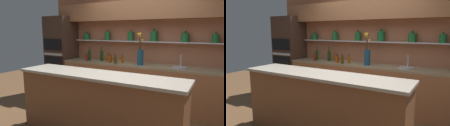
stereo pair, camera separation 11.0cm
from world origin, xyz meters
TOP-DOWN VIEW (x-y plane):
  - back_wall_unit at (-0.00, 1.53)m, footprint 5.20×0.44m
  - back_counter_unit at (-0.02, 1.24)m, footprint 3.70×0.62m
  - island_counter at (0.00, -0.42)m, footprint 2.63×0.61m
  - oven_tower at (-2.24, 1.24)m, footprint 0.71×0.64m
  - flower_vase at (0.06, 1.16)m, footprint 0.15×0.15m
  - sink_fixture at (0.87, 1.25)m, footprint 0.31×0.31m
  - bottle_sauce_0 at (-0.85, 1.37)m, footprint 0.06×0.06m
  - bottle_sauce_1 at (-0.40, 1.24)m, footprint 0.05×0.05m
  - bottle_oil_2 at (-0.49, 1.08)m, footprint 0.06×0.06m
  - bottle_sauce_3 at (-0.68, 1.19)m, footprint 0.05×0.05m
  - bottle_wine_4 at (-1.01, 1.32)m, footprint 0.08×0.08m
  - bottle_sauce_5 at (-1.32, 1.13)m, footprint 0.06×0.06m
  - bottle_sauce_6 at (-0.65, 1.09)m, footprint 0.05×0.05m
  - bottle_wine_7 at (-1.30, 1.22)m, footprint 0.07×0.07m

SIDE VIEW (x-z plane):
  - back_counter_unit at x=-0.02m, z-range 0.00..0.92m
  - island_counter at x=0.00m, z-range 0.00..1.02m
  - sink_fixture at x=0.87m, z-range 0.82..1.07m
  - bottle_sauce_3 at x=-0.68m, z-range 0.90..1.07m
  - bottle_sauce_5 at x=-1.32m, z-range 0.90..1.09m
  - bottle_sauce_0 at x=-0.85m, z-range 0.90..1.10m
  - bottle_sauce_1 at x=-0.40m, z-range 0.91..1.10m
  - bottle_sauce_6 at x=-0.65m, z-range 0.91..1.10m
  - bottle_oil_2 at x=-0.49m, z-range 0.90..1.11m
  - oven_tower at x=-2.24m, z-range 0.00..2.02m
  - bottle_wine_7 at x=-1.30m, z-range 0.88..1.21m
  - bottle_wine_4 at x=-1.01m, z-range 0.88..1.22m
  - flower_vase at x=0.06m, z-range 0.79..1.48m
  - back_wall_unit at x=0.00m, z-range 0.25..2.85m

